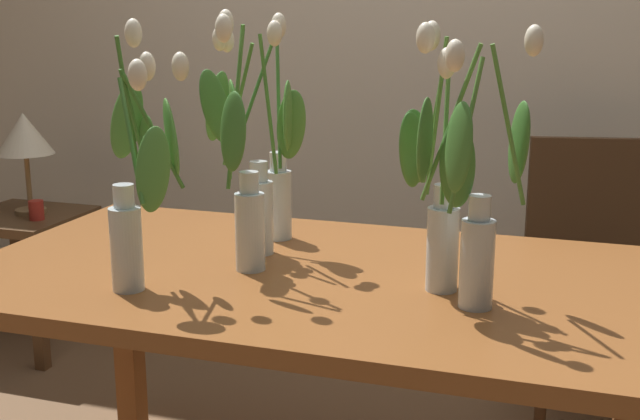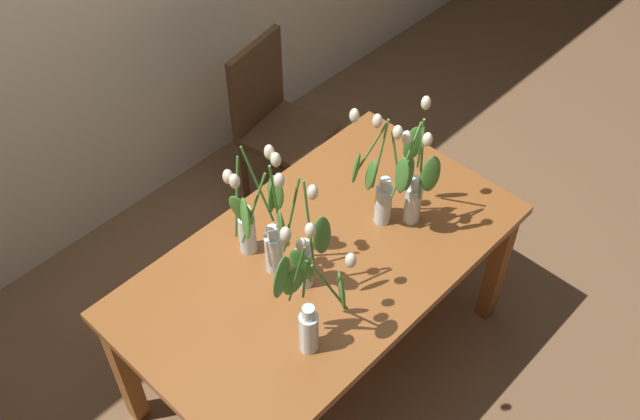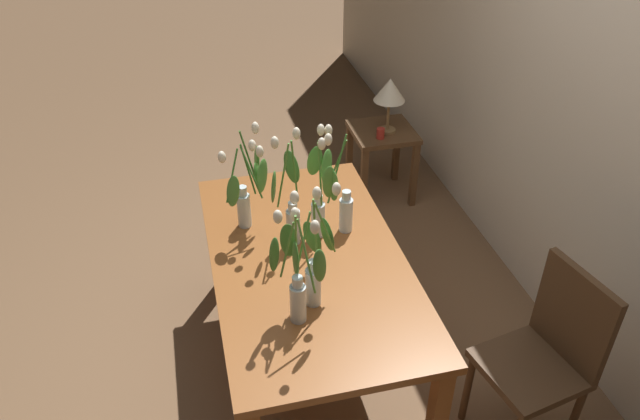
# 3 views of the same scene
# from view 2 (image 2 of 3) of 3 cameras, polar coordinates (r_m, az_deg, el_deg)

# --- Properties ---
(ground_plane) EXTENTS (18.00, 18.00, 0.00)m
(ground_plane) POSITION_cam_2_polar(r_m,az_deg,el_deg) (3.47, 0.10, -11.44)
(ground_plane) COLOR brown
(dining_table) EXTENTS (1.60, 0.90, 0.74)m
(dining_table) POSITION_cam_2_polar(r_m,az_deg,el_deg) (2.94, 0.11, -4.76)
(dining_table) COLOR brown
(dining_table) RESTS_ON ground
(tulip_vase_0) EXTENTS (0.24, 0.23, 0.56)m
(tulip_vase_0) POSITION_cam_2_polar(r_m,az_deg,el_deg) (2.86, 7.26, 2.03)
(tulip_vase_0) COLOR silver
(tulip_vase_0) RESTS_ON dining_table
(tulip_vase_1) EXTENTS (0.23, 0.24, 0.57)m
(tulip_vase_1) POSITION_cam_2_polar(r_m,az_deg,el_deg) (2.46, -0.96, -7.11)
(tulip_vase_1) COLOR silver
(tulip_vase_1) RESTS_ON dining_table
(tulip_vase_2) EXTENTS (0.19, 0.22, 0.56)m
(tulip_vase_2) POSITION_cam_2_polar(r_m,az_deg,el_deg) (2.85, 4.76, 1.82)
(tulip_vase_2) COLOR silver
(tulip_vase_2) RESTS_ON dining_table
(tulip_vase_3) EXTENTS (0.24, 0.16, 0.58)m
(tulip_vase_3) POSITION_cam_2_polar(r_m,az_deg,el_deg) (2.75, -5.45, -0.84)
(tulip_vase_3) COLOR silver
(tulip_vase_3) RESTS_ON dining_table
(tulip_vase_4) EXTENTS (0.17, 0.18, 0.58)m
(tulip_vase_4) POSITION_cam_2_polar(r_m,az_deg,el_deg) (2.63, -1.32, -3.27)
(tulip_vase_4) COLOR silver
(tulip_vase_4) RESTS_ON dining_table
(tulip_vase_5) EXTENTS (0.22, 0.12, 0.56)m
(tulip_vase_5) POSITION_cam_2_polar(r_m,az_deg,el_deg) (2.69, -3.93, -1.94)
(tulip_vase_5) COLOR silver
(tulip_vase_5) RESTS_ON dining_table
(dining_chair) EXTENTS (0.47, 0.47, 0.93)m
(dining_chair) POSITION_cam_2_polar(r_m,az_deg,el_deg) (3.81, -3.53, 7.14)
(dining_chair) COLOR #4C331E
(dining_chair) RESTS_ON ground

